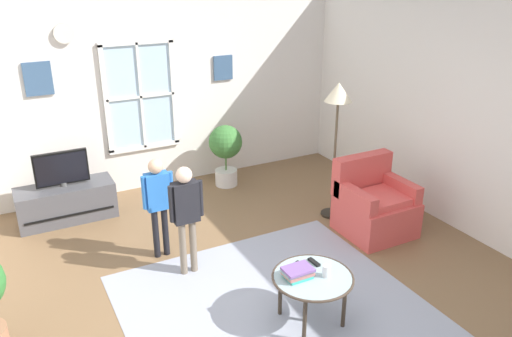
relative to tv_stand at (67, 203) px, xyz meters
name	(u,v)px	position (x,y,z in m)	size (l,w,h in m)	color
ground_plane	(262,303)	(1.32, -2.57, -0.23)	(6.06, 6.79, 0.02)	brown
back_wall	(150,91)	(1.32, 0.58, 1.12)	(5.46, 0.17, 2.68)	silver
side_wall_right	(491,124)	(4.11, -2.57, 1.12)	(0.12, 6.19, 2.68)	silver
area_rug	(271,305)	(1.38, -2.65, -0.22)	(2.62, 2.37, 0.01)	#999EAD
tv_stand	(67,203)	(0.00, 0.00, 0.00)	(1.14, 0.47, 0.45)	#4C4C51
television	(61,168)	(0.00, 0.00, 0.45)	(0.62, 0.08, 0.44)	#4C4C4C
armchair	(374,206)	(3.12, -1.97, 0.10)	(0.76, 0.74, 0.87)	#D14C47
coffee_table	(313,280)	(1.59, -3.00, 0.20)	(0.71, 0.71, 0.46)	#99B2B7
book_stack	(298,272)	(1.47, -2.95, 0.28)	(0.26, 0.18, 0.09)	#35BBA7
cup	(326,271)	(1.69, -3.05, 0.29)	(0.07, 0.07, 0.11)	white
remote_near_books	(303,265)	(1.60, -2.82, 0.25)	(0.04, 0.14, 0.02)	black
remote_near_cup	(314,262)	(1.71, -2.83, 0.25)	(0.04, 0.14, 0.02)	black
person_black_shirt	(186,208)	(0.91, -1.78, 0.50)	(0.35, 0.16, 1.16)	#726656
person_blue_shirt	(158,197)	(0.76, -1.35, 0.47)	(0.34, 0.15, 1.11)	black
potted_plant_by_window	(226,148)	(2.16, 0.05, 0.33)	(0.47, 0.47, 0.88)	silver
floor_lamp	(338,106)	(2.94, -1.41, 1.18)	(0.32, 0.32, 1.68)	black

